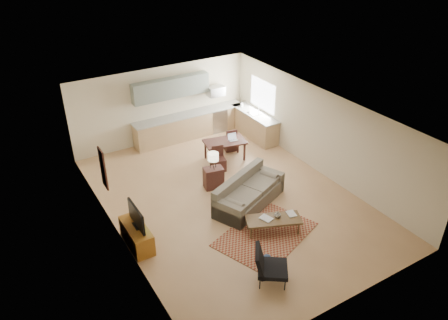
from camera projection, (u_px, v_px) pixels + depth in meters
room at (230, 158)px, 11.92m from camera, size 9.00×9.00×9.00m
kitchen_counter_back at (190, 125)px, 15.87m from camera, size 4.26×0.64×0.92m
kitchen_counter_right at (255, 125)px, 15.91m from camera, size 0.64×2.26×0.92m
kitchen_range at (216, 119)px, 16.37m from camera, size 0.62×0.62×0.90m
kitchen_microwave at (216, 91)px, 15.84m from camera, size 0.62×0.40×0.35m
upper_cabinets at (171, 88)px, 14.98m from camera, size 2.80×0.34×0.70m
window_right at (263, 95)px, 15.50m from camera, size 0.02×1.40×1.05m
wall_art_left at (103, 169)px, 11.05m from camera, size 0.06×0.42×1.10m
triptych at (159, 94)px, 15.00m from camera, size 1.70×0.04×0.50m
rug at (265, 234)px, 11.19m from camera, size 2.92×2.48×0.02m
sofa at (249, 192)px, 12.16m from camera, size 2.64×1.93×0.84m
coffee_table at (273, 225)px, 11.19m from camera, size 1.52×1.06×0.43m
book_a at (263, 221)px, 11.00m from camera, size 0.42×0.45×0.03m
book_b at (287, 214)px, 11.23m from camera, size 0.35×0.39×0.02m
vase at (278, 214)px, 11.11m from camera, size 0.23×0.23×0.18m
armchair at (273, 266)px, 9.59m from camera, size 1.06×1.06×0.87m
tv_credenza at (137, 236)px, 10.72m from camera, size 0.47×1.23×0.57m
tv at (136, 216)px, 10.46m from camera, size 0.09×0.94×0.57m
console_table at (213, 178)px, 12.97m from camera, size 0.62×0.48×0.66m
table_lamp at (213, 161)px, 12.68m from camera, size 0.36×0.36×0.52m
dining_table at (225, 150)px, 14.45m from camera, size 1.47×1.01×0.68m
dining_chair_near at (219, 159)px, 13.82m from camera, size 0.46×0.48×0.80m
dining_chair_far at (230, 139)px, 15.01m from camera, size 0.47×0.49×0.82m
laptop at (233, 137)px, 14.28m from camera, size 0.31×0.25×0.22m
soap_bottle at (242, 104)px, 16.13m from camera, size 0.12×0.12×0.19m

